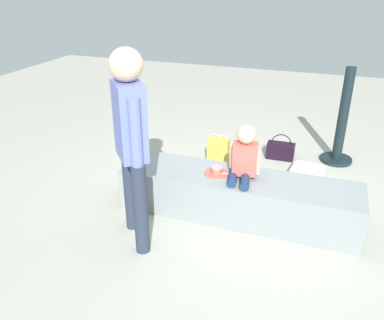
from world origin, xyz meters
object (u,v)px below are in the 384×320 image
party_cup_red (201,177)px  cake_plate (217,171)px  child_seated (244,156)px  water_bottle_near_gift (286,192)px  adult_standing (131,133)px  cake_box_white (307,172)px  gift_bag (218,152)px  handbag_black_leather (281,150)px

party_cup_red → cake_plate: bearing=-58.4°
child_seated → water_bottle_near_gift: 0.76m
child_seated → cake_plate: bearing=176.3°
adult_standing → party_cup_red: (0.19, 1.10, -0.88)m
cake_box_white → child_seated: bearing=-117.3°
child_seated → gift_bag: bearing=117.4°
party_cup_red → handbag_black_leather: handbag_black_leather is taller
child_seated → cake_box_white: 1.22m
child_seated → gift_bag: child_seated is taller
gift_bag → handbag_black_leather: 0.78m
water_bottle_near_gift → adult_standing: bearing=-136.1°
gift_bag → cake_box_white: size_ratio=1.22×
child_seated → water_bottle_near_gift: child_seated is taller
cake_plate → cake_box_white: (0.74, 0.96, -0.35)m
adult_standing → water_bottle_near_gift: 1.72m
adult_standing → gift_bag: size_ratio=4.04×
water_bottle_near_gift → handbag_black_leather: bearing=101.5°
adult_standing → cake_box_white: bearing=51.9°
adult_standing → handbag_black_leather: bearing=65.7°
cake_plate → handbag_black_leather: 1.44m
water_bottle_near_gift → handbag_black_leather: (-0.19, 0.93, 0.02)m
gift_bag → handbag_black_leather: (0.64, 0.44, -0.07)m
cake_box_white → party_cup_red: bearing=-155.6°
adult_standing → cake_plate: (0.49, 0.62, -0.53)m
party_cup_red → adult_standing: bearing=-100.0°
handbag_black_leather → water_bottle_near_gift: bearing=-78.5°
gift_bag → handbag_black_leather: gift_bag is taller
child_seated → cake_box_white: (0.50, 0.97, -0.54)m
child_seated → handbag_black_leather: size_ratio=1.53×
water_bottle_near_gift → handbag_black_leather: 0.95m
child_seated → cake_box_white: child_seated is taller
water_bottle_near_gift → party_cup_red: (-0.88, 0.07, -0.03)m
cake_plate → water_bottle_near_gift: bearing=35.5°
adult_standing → handbag_black_leather: 2.32m
adult_standing → party_cup_red: adult_standing is taller
adult_standing → cake_plate: adult_standing is taller
child_seated → cake_box_white: bearing=62.7°
cake_plate → party_cup_red: bearing=121.6°
water_bottle_near_gift → cake_box_white: (0.16, 0.54, -0.03)m
cake_plate → gift_bag: bearing=104.8°
child_seated → water_bottle_near_gift: bearing=51.4°
party_cup_red → handbag_black_leather: size_ratio=0.35×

